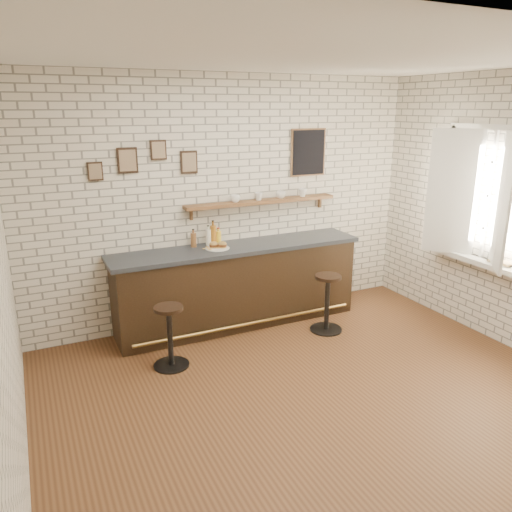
# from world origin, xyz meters

# --- Properties ---
(ground) EXTENTS (5.00, 5.00, 0.00)m
(ground) POSITION_xyz_m (0.00, 0.00, 0.00)
(ground) COLOR brown
(ground) RESTS_ON ground
(bar_counter) EXTENTS (3.10, 0.65, 1.01)m
(bar_counter) POSITION_xyz_m (-0.02, 1.70, 0.51)
(bar_counter) COLOR black
(bar_counter) RESTS_ON ground
(sandwich_plate) EXTENTS (0.28, 0.28, 0.01)m
(sandwich_plate) POSITION_xyz_m (-0.29, 1.69, 1.02)
(sandwich_plate) COLOR white
(sandwich_plate) RESTS_ON bar_counter
(ciabatta_sandwich) EXTENTS (0.22, 0.15, 0.07)m
(ciabatta_sandwich) POSITION_xyz_m (-0.28, 1.69, 1.06)
(ciabatta_sandwich) COLOR tan
(ciabatta_sandwich) RESTS_ON sandwich_plate
(potato_chips) EXTENTS (0.27, 0.17, 0.00)m
(potato_chips) POSITION_xyz_m (-0.31, 1.69, 1.02)
(potato_chips) COLOR #EAB952
(potato_chips) RESTS_ON sandwich_plate
(bitters_bottle_brown) EXTENTS (0.07, 0.07, 0.22)m
(bitters_bottle_brown) POSITION_xyz_m (-0.51, 1.88, 1.10)
(bitters_bottle_brown) COLOR brown
(bitters_bottle_brown) RESTS_ON bar_counter
(bitters_bottle_white) EXTENTS (0.06, 0.06, 0.25)m
(bitters_bottle_white) POSITION_xyz_m (-0.32, 1.88, 1.11)
(bitters_bottle_white) COLOR silver
(bitters_bottle_white) RESTS_ON bar_counter
(bitters_bottle_amber) EXTENTS (0.07, 0.07, 0.30)m
(bitters_bottle_amber) POSITION_xyz_m (-0.26, 1.88, 1.13)
(bitters_bottle_amber) COLOR #9D5F19
(bitters_bottle_amber) RESTS_ON bar_counter
(condiment_bottle_yellow) EXTENTS (0.06, 0.06, 0.20)m
(condiment_bottle_yellow) POSITION_xyz_m (-0.19, 1.88, 1.10)
(condiment_bottle_yellow) COLOR yellow
(condiment_bottle_yellow) RESTS_ON bar_counter
(bar_stool_left) EXTENTS (0.40, 0.40, 0.67)m
(bar_stool_left) POSITION_xyz_m (-1.09, 1.01, 0.36)
(bar_stool_left) COLOR black
(bar_stool_left) RESTS_ON ground
(bar_stool_right) EXTENTS (0.39, 0.39, 0.70)m
(bar_stool_right) POSITION_xyz_m (0.86, 1.05, 0.38)
(bar_stool_right) COLOR black
(bar_stool_right) RESTS_ON ground
(wall_shelf) EXTENTS (2.00, 0.18, 0.18)m
(wall_shelf) POSITION_xyz_m (0.40, 1.90, 1.48)
(wall_shelf) COLOR brown
(wall_shelf) RESTS_ON ground
(shelf_cup_a) EXTENTS (0.14, 0.14, 0.09)m
(shelf_cup_a) POSITION_xyz_m (0.04, 1.90, 1.55)
(shelf_cup_a) COLOR white
(shelf_cup_a) RESTS_ON wall_shelf
(shelf_cup_b) EXTENTS (0.15, 0.15, 0.10)m
(shelf_cup_b) POSITION_xyz_m (0.36, 1.90, 1.55)
(shelf_cup_b) COLOR white
(shelf_cup_b) RESTS_ON wall_shelf
(shelf_cup_c) EXTENTS (0.14, 0.14, 0.09)m
(shelf_cup_c) POSITION_xyz_m (0.67, 1.90, 1.55)
(shelf_cup_c) COLOR white
(shelf_cup_c) RESTS_ON wall_shelf
(shelf_cup_d) EXTENTS (0.12, 0.12, 0.10)m
(shelf_cup_d) POSITION_xyz_m (0.99, 1.90, 1.55)
(shelf_cup_d) COLOR white
(shelf_cup_d) RESTS_ON wall_shelf
(back_wall_decor) EXTENTS (2.96, 0.02, 0.56)m
(back_wall_decor) POSITION_xyz_m (0.23, 1.98, 2.05)
(back_wall_decor) COLOR black
(back_wall_decor) RESTS_ON ground
(window_sill) EXTENTS (0.20, 1.35, 0.06)m
(window_sill) POSITION_xyz_m (2.40, 0.30, 0.90)
(window_sill) COLOR white
(window_sill) RESTS_ON ground
(casement_window) EXTENTS (0.40, 1.30, 1.56)m
(casement_window) POSITION_xyz_m (2.36, 0.30, 1.65)
(casement_window) COLOR white
(casement_window) RESTS_ON ground
(book_lower) EXTENTS (0.21, 0.26, 0.02)m
(book_lower) POSITION_xyz_m (2.38, 0.01, 0.94)
(book_lower) COLOR tan
(book_lower) RESTS_ON window_sill
(book_upper) EXTENTS (0.17, 0.22, 0.02)m
(book_upper) POSITION_xyz_m (2.38, -0.03, 0.96)
(book_upper) COLOR tan
(book_upper) RESTS_ON book_lower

